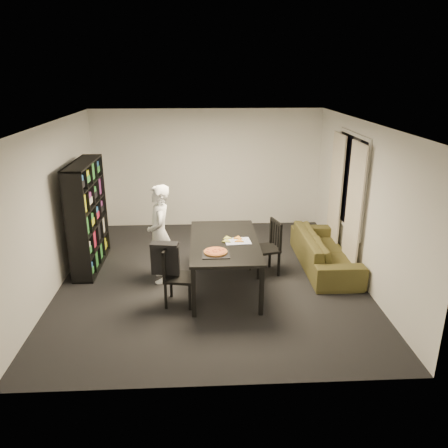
{
  "coord_description": "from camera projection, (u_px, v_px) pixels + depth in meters",
  "views": [
    {
      "loc": [
        -0.14,
        -6.78,
        3.36
      ],
      "look_at": [
        0.2,
        -0.24,
        1.05
      ],
      "focal_mm": 35.0,
      "sensor_mm": 36.0,
      "label": 1
    }
  ],
  "objects": [
    {
      "name": "bookshelf",
      "position": [
        88.0,
        216.0,
        7.65
      ],
      "size": [
        0.35,
        1.5,
        1.9
      ],
      "primitive_type": "cube",
      "color": "black",
      "rests_on": "room"
    },
    {
      "name": "person",
      "position": [
        160.0,
        234.0,
        7.15
      ],
      "size": [
        0.47,
        0.65,
        1.65
      ],
      "primitive_type": "imported",
      "rotation": [
        0.0,
        0.0,
        -1.44
      ],
      "color": "white",
      "rests_on": "room"
    },
    {
      "name": "baking_tray",
      "position": [
        216.0,
        254.0,
        6.39
      ],
      "size": [
        0.4,
        0.32,
        0.01
      ],
      "primitive_type": "cube",
      "rotation": [
        0.0,
        0.0,
        0.0
      ],
      "color": "black",
      "rests_on": "dining_table"
    },
    {
      "name": "window_pane",
      "position": [
        351.0,
        182.0,
        7.7
      ],
      "size": [
        0.02,
        1.4,
        1.6
      ],
      "primitive_type": "cube",
      "color": "black",
      "rests_on": "room"
    },
    {
      "name": "curtain_left",
      "position": [
        354.0,
        210.0,
        7.32
      ],
      "size": [
        0.03,
        0.7,
        2.25
      ],
      "primitive_type": "cube",
      "color": "beige",
      "rests_on": "room"
    },
    {
      "name": "sofa",
      "position": [
        325.0,
        251.0,
        7.82
      ],
      "size": [
        0.82,
        2.11,
        0.62
      ],
      "primitive_type": "imported",
      "rotation": [
        0.0,
        0.0,
        1.57
      ],
      "color": "#463E1C",
      "rests_on": "room"
    },
    {
      "name": "dining_table",
      "position": [
        224.0,
        245.0,
        6.95
      ],
      "size": [
        1.07,
        1.93,
        0.81
      ],
      "color": "black",
      "rests_on": "room"
    },
    {
      "name": "pepperoni_pizza",
      "position": [
        216.0,
        252.0,
        6.44
      ],
      "size": [
        0.35,
        0.35,
        0.03
      ],
      "rotation": [
        0.0,
        0.0,
        0.34
      ],
      "color": "#A76530",
      "rests_on": "dining_table"
    },
    {
      "name": "draped_jacket",
      "position": [
        165.0,
        257.0,
        6.44
      ],
      "size": [
        0.43,
        0.24,
        0.5
      ],
      "rotation": [
        0.0,
        0.0,
        1.41
      ],
      "color": "black",
      "rests_on": "chair_left"
    },
    {
      "name": "room",
      "position": [
        211.0,
        205.0,
        7.08
      ],
      "size": [
        5.01,
        5.51,
        2.61
      ],
      "color": "black",
      "rests_on": "ground"
    },
    {
      "name": "window_frame",
      "position": [
        350.0,
        182.0,
        7.7
      ],
      "size": [
        0.03,
        1.52,
        1.72
      ],
      "primitive_type": "cube",
      "color": "white",
      "rests_on": "room"
    },
    {
      "name": "chair_left",
      "position": [
        174.0,
        272.0,
        6.51
      ],
      "size": [
        0.48,
        0.48,
        0.91
      ],
      "rotation": [
        0.0,
        0.0,
        1.41
      ],
      "color": "black",
      "rests_on": "room"
    },
    {
      "name": "pizza_slices",
      "position": [
        233.0,
        239.0,
        6.94
      ],
      "size": [
        0.37,
        0.31,
        0.01
      ],
      "primitive_type": null,
      "rotation": [
        0.0,
        0.0,
        0.0
      ],
      "color": "gold",
      "rests_on": "dining_table"
    },
    {
      "name": "curtain_right",
      "position": [
        335.0,
        193.0,
        8.3
      ],
      "size": [
        0.03,
        0.7,
        2.25
      ],
      "primitive_type": "cube",
      "color": "beige",
      "rests_on": "room"
    },
    {
      "name": "chair_right",
      "position": [
        270.0,
        244.0,
        7.51
      ],
      "size": [
        0.54,
        0.54,
        0.95
      ],
      "rotation": [
        0.0,
        0.0,
        -1.3
      ],
      "color": "black",
      "rests_on": "room"
    },
    {
      "name": "kitchen_towel",
      "position": [
        238.0,
        241.0,
        6.89
      ],
      "size": [
        0.42,
        0.33,
        0.01
      ],
      "primitive_type": "cube",
      "rotation": [
        0.0,
        0.0,
        0.09
      ],
      "color": "white",
      "rests_on": "dining_table"
    }
  ]
}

